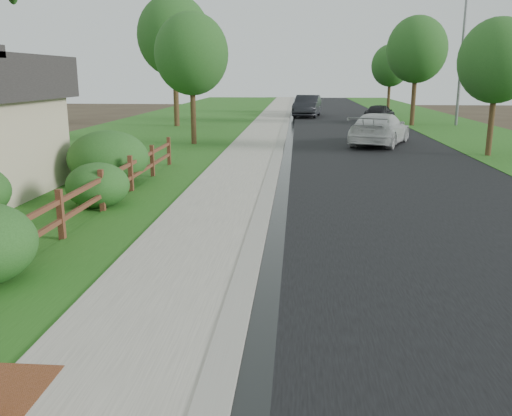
# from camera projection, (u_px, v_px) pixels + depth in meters

# --- Properties ---
(ground) EXTENTS (120.00, 120.00, 0.00)m
(ground) POSITION_uv_depth(u_px,v_px,m) (181.00, 389.00, 5.95)
(ground) COLOR #36291D
(road) EXTENTS (8.00, 90.00, 0.02)m
(road) POSITION_uv_depth(u_px,v_px,m) (344.00, 122.00, 39.50)
(road) COLOR black
(road) RESTS_ON ground
(curb) EXTENTS (0.40, 90.00, 0.12)m
(curb) POSITION_uv_depth(u_px,v_px,m) (286.00, 121.00, 39.80)
(curb) COLOR gray
(curb) RESTS_ON ground
(wet_gutter) EXTENTS (0.50, 90.00, 0.00)m
(wet_gutter) POSITION_uv_depth(u_px,v_px,m) (291.00, 122.00, 39.78)
(wet_gutter) COLOR black
(wet_gutter) RESTS_ON road
(sidewalk) EXTENTS (2.20, 90.00, 0.10)m
(sidewalk) POSITION_uv_depth(u_px,v_px,m) (269.00, 121.00, 39.90)
(sidewalk) COLOR gray
(sidewalk) RESTS_ON ground
(grass_strip) EXTENTS (1.60, 90.00, 0.06)m
(grass_strip) POSITION_uv_depth(u_px,v_px,m) (243.00, 121.00, 40.04)
(grass_strip) COLOR #214F16
(grass_strip) RESTS_ON ground
(lawn_near) EXTENTS (9.00, 90.00, 0.04)m
(lawn_near) POSITION_uv_depth(u_px,v_px,m) (174.00, 121.00, 40.43)
(lawn_near) COLOR #214F16
(lawn_near) RESTS_ON ground
(verge_far) EXTENTS (6.00, 90.00, 0.04)m
(verge_far) POSITION_uv_depth(u_px,v_px,m) (440.00, 123.00, 38.99)
(verge_far) COLOR #214F16
(verge_far) RESTS_ON ground
(ranch_fence) EXTENTS (0.12, 16.92, 1.10)m
(ranch_fence) POSITION_uv_depth(u_px,v_px,m) (83.00, 199.00, 12.27)
(ranch_fence) COLOR #4A2718
(ranch_fence) RESTS_ON ground
(white_suv) EXTENTS (3.93, 5.76, 1.55)m
(white_suv) POSITION_uv_depth(u_px,v_px,m) (380.00, 129.00, 26.56)
(white_suv) COLOR silver
(white_suv) RESTS_ON road
(dark_car_mid) EXTENTS (2.96, 4.20, 1.33)m
(dark_car_mid) POSITION_uv_depth(u_px,v_px,m) (380.00, 113.00, 39.42)
(dark_car_mid) COLOR black
(dark_car_mid) RESTS_ON road
(dark_car_far) EXTENTS (2.52, 5.52, 1.75)m
(dark_car_far) POSITION_uv_depth(u_px,v_px,m) (307.00, 106.00, 44.56)
(dark_car_far) COLOR black
(dark_car_far) RESTS_ON road
(streetlight) EXTENTS (2.16, 0.74, 9.47)m
(streetlight) POSITION_uv_depth(u_px,v_px,m) (460.00, 44.00, 35.70)
(streetlight) COLOR slate
(streetlight) RESTS_ON ground
(boulder) EXTENTS (1.17, 1.03, 0.64)m
(boulder) POSITION_uv_depth(u_px,v_px,m) (103.00, 193.00, 14.35)
(boulder) COLOR brown
(boulder) RESTS_ON ground
(shrub_c) EXTENTS (2.08, 2.08, 1.18)m
(shrub_c) POSITION_uv_depth(u_px,v_px,m) (98.00, 185.00, 13.98)
(shrub_c) COLOR #204B1B
(shrub_c) RESTS_ON ground
(shrub_d) EXTENTS (3.13, 3.13, 1.70)m
(shrub_d) POSITION_uv_depth(u_px,v_px,m) (108.00, 158.00, 16.86)
(shrub_d) COLOR #204B1B
(shrub_d) RESTS_ON ground
(tree_near_left) EXTENTS (3.56, 3.56, 6.31)m
(tree_near_left) POSITION_uv_depth(u_px,v_px,m) (192.00, 54.00, 25.93)
(tree_near_left) COLOR #372B16
(tree_near_left) RESTS_ON ground
(tree_near_right) EXTENTS (3.15, 3.15, 5.67)m
(tree_near_right) POSITION_uv_depth(u_px,v_px,m) (497.00, 61.00, 22.12)
(tree_near_right) COLOR #372B16
(tree_near_right) RESTS_ON ground
(tree_mid_left) EXTENTS (4.72, 4.72, 8.45)m
(tree_mid_left) POSITION_uv_depth(u_px,v_px,m) (174.00, 36.00, 35.02)
(tree_mid_left) COLOR #372B16
(tree_mid_left) RESTS_ON ground
(tree_mid_right) EXTENTS (3.97, 3.97, 7.19)m
(tree_mid_right) POSITION_uv_depth(u_px,v_px,m) (417.00, 50.00, 35.73)
(tree_mid_right) COLOR #372B16
(tree_mid_right) RESTS_ON ground
(tree_far_right) EXTENTS (3.21, 3.21, 5.93)m
(tree_far_right) POSITION_uv_depth(u_px,v_px,m) (390.00, 66.00, 45.86)
(tree_far_right) COLOR #372B16
(tree_far_right) RESTS_ON ground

